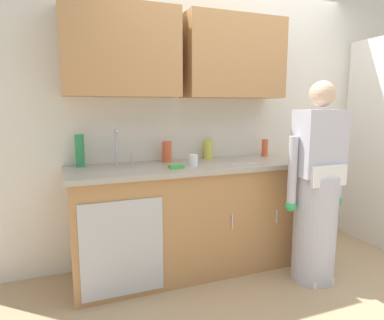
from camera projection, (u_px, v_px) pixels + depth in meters
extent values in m
plane|color=tan|center=(286.00, 297.00, 2.54)|extent=(9.00, 9.00, 0.00)
cube|color=silver|center=(226.00, 114.00, 3.29)|extent=(4.80, 0.10, 2.70)
cube|color=#B27F4C|center=(121.00, 52.00, 2.64)|extent=(0.91, 0.34, 0.70)
cube|color=#B27F4C|center=(233.00, 58.00, 2.99)|extent=(0.91, 0.34, 0.70)
cube|color=#B27F4C|center=(186.00, 220.00, 2.92)|extent=(1.90, 0.60, 0.90)
cube|color=#B7BABF|center=(123.00, 249.00, 2.43)|extent=(0.60, 0.01, 0.72)
cylinder|color=silver|center=(232.00, 222.00, 2.72)|extent=(0.01, 0.01, 0.12)
cylinder|color=silver|center=(277.00, 216.00, 2.88)|extent=(0.01, 0.01, 0.12)
cube|color=#A8A093|center=(186.00, 167.00, 2.84)|extent=(1.96, 0.66, 0.04)
cube|color=#B7BABF|center=(125.00, 171.00, 2.66)|extent=(0.50, 0.36, 0.03)
cylinder|color=#B7BABF|center=(116.00, 148.00, 2.76)|extent=(0.02, 0.02, 0.30)
sphere|color=#B7BABF|center=(117.00, 131.00, 2.68)|extent=(0.04, 0.04, 0.04)
cylinder|color=#B7BABF|center=(132.00, 159.00, 2.82)|extent=(0.02, 0.02, 0.10)
cube|color=white|center=(313.00, 276.00, 2.79)|extent=(0.20, 0.26, 0.06)
cylinder|color=silver|center=(314.00, 228.00, 2.74)|extent=(0.34, 0.34, 0.88)
cube|color=silver|center=(320.00, 143.00, 2.63)|extent=(0.38, 0.22, 0.52)
sphere|color=#D7B18F|center=(323.00, 94.00, 2.57)|extent=(0.20, 0.20, 0.20)
cube|color=white|center=(329.00, 176.00, 2.56)|extent=(0.32, 0.04, 0.16)
cylinder|color=silver|center=(292.00, 172.00, 2.61)|extent=(0.07, 0.07, 0.55)
sphere|color=#33B266|center=(291.00, 206.00, 2.65)|extent=(0.09, 0.09, 0.09)
cylinder|color=silver|center=(339.00, 168.00, 2.77)|extent=(0.07, 0.07, 0.55)
sphere|color=#33B266|center=(336.00, 200.00, 2.81)|extent=(0.09, 0.09, 0.09)
cylinder|color=#D8D14C|center=(208.00, 149.00, 3.14)|extent=(0.08, 0.08, 0.18)
cylinder|color=#E05933|center=(167.00, 152.00, 2.96)|extent=(0.08, 0.08, 0.18)
cylinder|color=#E05933|center=(265.00, 148.00, 3.31)|extent=(0.06, 0.06, 0.17)
cylinder|color=#2D8C4C|center=(80.00, 151.00, 2.71)|extent=(0.07, 0.07, 0.26)
cylinder|color=white|center=(193.00, 160.00, 2.75)|extent=(0.08, 0.08, 0.09)
cube|color=silver|center=(244.00, 163.00, 2.89)|extent=(0.24, 0.07, 0.01)
cube|color=#4CBF4C|center=(176.00, 167.00, 2.65)|extent=(0.11, 0.07, 0.03)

